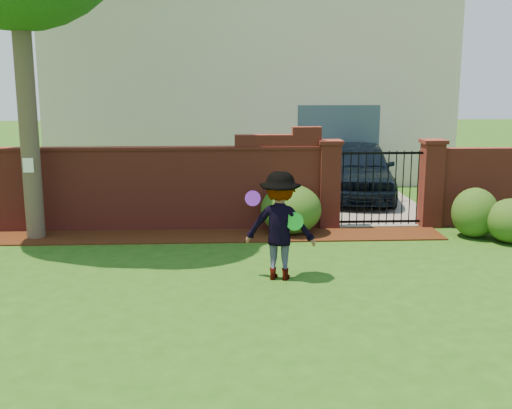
{
  "coord_description": "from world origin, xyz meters",
  "views": [
    {
      "loc": [
        0.19,
        -8.77,
        3.12
      ],
      "look_at": [
        0.71,
        1.4,
        1.05
      ],
      "focal_mm": 43.17,
      "sensor_mm": 36.0,
      "label": 1
    }
  ],
  "objects_px": {
    "car": "(359,171)",
    "man": "(279,226)",
    "frisbee_purple": "(253,198)",
    "frisbee_green": "(295,221)"
  },
  "relations": [
    {
      "from": "car",
      "to": "frisbee_purple",
      "type": "height_order",
      "value": "car"
    },
    {
      "from": "car",
      "to": "man",
      "type": "bearing_deg",
      "value": -102.57
    },
    {
      "from": "man",
      "to": "frisbee_purple",
      "type": "distance_m",
      "value": 0.62
    },
    {
      "from": "car",
      "to": "frisbee_green",
      "type": "distance_m",
      "value": 7.17
    },
    {
      "from": "man",
      "to": "car",
      "type": "bearing_deg",
      "value": -99.51
    },
    {
      "from": "car",
      "to": "man",
      "type": "relative_size",
      "value": 2.6
    },
    {
      "from": "frisbee_purple",
      "to": "frisbee_green",
      "type": "xyz_separation_m",
      "value": [
        0.64,
        -0.14,
        -0.34
      ]
    },
    {
      "from": "car",
      "to": "frisbee_purple",
      "type": "relative_size",
      "value": 18.51
    },
    {
      "from": "man",
      "to": "frisbee_green",
      "type": "height_order",
      "value": "man"
    },
    {
      "from": "car",
      "to": "man",
      "type": "distance_m",
      "value": 7.08
    }
  ]
}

